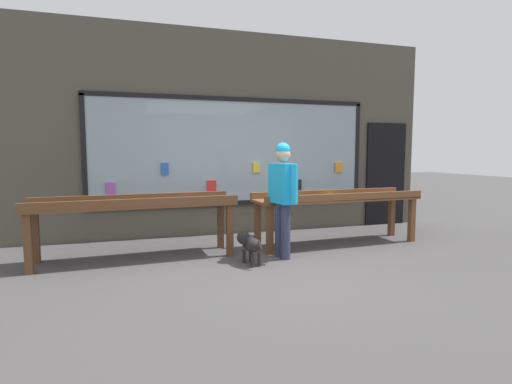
% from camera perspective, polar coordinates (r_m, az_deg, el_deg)
% --- Properties ---
extents(ground_plane, '(40.00, 40.00, 0.00)m').
position_cam_1_polar(ground_plane, '(5.31, 1.15, -10.80)').
color(ground_plane, '#474444').
extents(shopfront_facade, '(8.15, 0.29, 3.67)m').
position_cam_1_polar(shopfront_facade, '(7.41, -4.39, 8.02)').
color(shopfront_facade, '#4C473D').
rests_on(shopfront_facade, ground_plane).
extents(display_table_left, '(2.82, 0.81, 0.90)m').
position_cam_1_polar(display_table_left, '(5.82, -16.87, -2.26)').
color(display_table_left, brown).
rests_on(display_table_left, ground_plane).
extents(display_table_right, '(2.82, 0.80, 0.87)m').
position_cam_1_polar(display_table_right, '(6.65, 11.58, -1.35)').
color(display_table_right, brown).
rests_on(display_table_right, ground_plane).
extents(person_browsing, '(0.30, 0.64, 1.64)m').
position_cam_1_polar(person_browsing, '(5.64, 3.84, 0.08)').
color(person_browsing, '#2D334C').
rests_on(person_browsing, ground_plane).
extents(small_dog, '(0.28, 0.61, 0.42)m').
position_cam_1_polar(small_dog, '(5.43, -0.85, -7.31)').
color(small_dog, black).
rests_on(small_dog, ground_plane).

